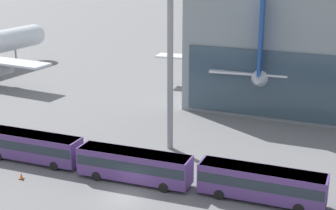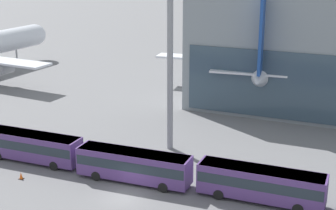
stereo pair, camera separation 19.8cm
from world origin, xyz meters
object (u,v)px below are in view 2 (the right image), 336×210
shuttle_bus_2 (31,145)px  floodlight_mast (170,5)px  shuttle_bus_4 (261,182)px  traffic_cone_1 (21,176)px  shuttle_bus_3 (134,164)px  airliner_at_gate_far (273,55)px

shuttle_bus_2 → floodlight_mast: bearing=36.2°
shuttle_bus_4 → traffic_cone_1: size_ratio=16.24×
shuttle_bus_4 → shuttle_bus_3: bearing=-177.2°
shuttle_bus_3 → shuttle_bus_4: bearing=1.7°
traffic_cone_1 → airliner_at_gate_far: bearing=70.4°
airliner_at_gate_far → floodlight_mast: size_ratio=1.42×
shuttle_bus_2 → shuttle_bus_4: bearing=0.3°
shuttle_bus_2 → shuttle_bus_4: 25.45m
shuttle_bus_4 → traffic_cone_1: 24.15m
shuttle_bus_2 → traffic_cone_1: size_ratio=16.24×
airliner_at_gate_far → shuttle_bus_4: airliner_at_gate_far is taller
shuttle_bus_4 → floodlight_mast: (-12.93, 8.88, 14.87)m
airliner_at_gate_far → traffic_cone_1: bearing=154.2°
airliner_at_gate_far → shuttle_bus_2: airliner_at_gate_far is taller
shuttle_bus_3 → floodlight_mast: (-0.21, 9.77, 14.87)m
traffic_cone_1 → shuttle_bus_2: bearing=113.6°
shuttle_bus_4 → traffic_cone_1: bearing=-169.3°
airliner_at_gate_far → shuttle_bus_4: (7.71, -39.71, -3.98)m
shuttle_bus_2 → traffic_cone_1: shuttle_bus_2 is taller
shuttle_bus_2 → shuttle_bus_4: (25.45, 0.67, 0.00)m
shuttle_bus_2 → shuttle_bus_3: same height
shuttle_bus_3 → traffic_cone_1: 11.69m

